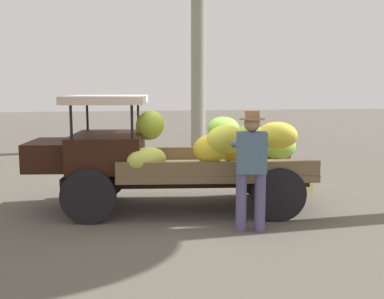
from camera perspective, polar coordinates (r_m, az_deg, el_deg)
name	(u,v)px	position (r m, az deg, el deg)	size (l,w,h in m)	color
ground_plane	(188,208)	(7.47, -0.47, -7.41)	(60.00, 60.00, 0.00)	#5B544A
truck	(164,154)	(7.23, -3.54, -0.59)	(4.59, 2.22, 1.84)	black
farmer	(251,163)	(6.15, 7.56, -1.76)	(0.52, 0.49, 1.67)	#544E79
wooden_crate	(294,180)	(8.71, 12.88, -3.78)	(0.60, 0.38, 0.47)	olive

